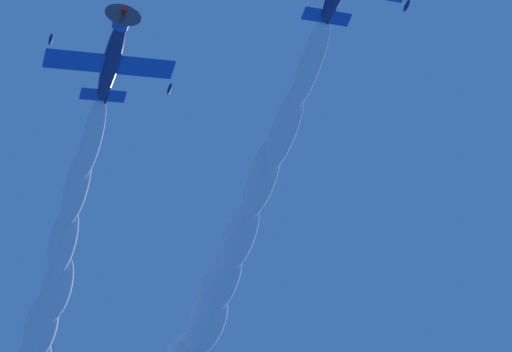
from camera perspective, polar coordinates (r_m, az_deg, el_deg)
name	(u,v)px	position (r m, az deg, el deg)	size (l,w,h in m)	color
airplane_left_wingman	(112,57)	(69.95, -7.41, 6.09)	(7.46, 8.12, 2.79)	navy
smoke_trail_lead	(207,313)	(84.29, -2.52, -7.05)	(42.76, 12.20, 5.80)	white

